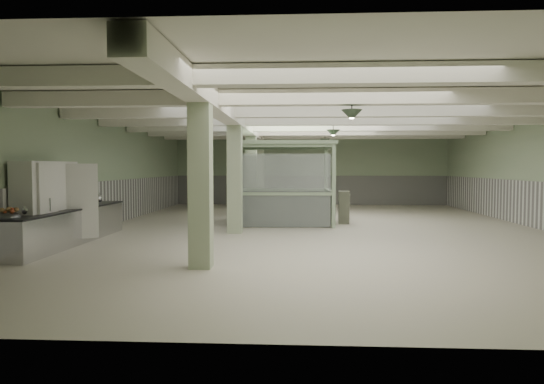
# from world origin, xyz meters

# --- Properties ---
(floor) EXTENTS (20.00, 20.00, 0.00)m
(floor) POSITION_xyz_m (0.00, 0.00, 0.00)
(floor) COLOR beige
(floor) RESTS_ON ground
(ceiling) EXTENTS (14.00, 20.00, 0.02)m
(ceiling) POSITION_xyz_m (0.00, 0.00, 3.60)
(ceiling) COLOR white
(ceiling) RESTS_ON wall_back
(wall_back) EXTENTS (14.00, 0.02, 3.60)m
(wall_back) POSITION_xyz_m (0.00, 10.00, 1.80)
(wall_back) COLOR #9DAF8C
(wall_back) RESTS_ON floor
(wall_front) EXTENTS (14.00, 0.02, 3.60)m
(wall_front) POSITION_xyz_m (0.00, -10.00, 1.80)
(wall_front) COLOR #9DAF8C
(wall_front) RESTS_ON floor
(wall_left) EXTENTS (0.02, 20.00, 3.60)m
(wall_left) POSITION_xyz_m (-7.00, 0.00, 1.80)
(wall_left) COLOR #9DAF8C
(wall_left) RESTS_ON floor
(wainscot_left) EXTENTS (0.05, 19.90, 1.50)m
(wainscot_left) POSITION_xyz_m (-6.97, 0.00, 0.75)
(wainscot_left) COLOR silver
(wainscot_left) RESTS_ON floor
(wainscot_back) EXTENTS (13.90, 0.05, 1.50)m
(wainscot_back) POSITION_xyz_m (0.00, 9.97, 0.75)
(wainscot_back) COLOR silver
(wainscot_back) RESTS_ON floor
(girder) EXTENTS (0.45, 19.90, 0.40)m
(girder) POSITION_xyz_m (-2.50, 0.00, 3.38)
(girder) COLOR white
(girder) RESTS_ON ceiling
(beam_a) EXTENTS (13.90, 0.35, 0.32)m
(beam_a) POSITION_xyz_m (0.00, -7.50, 3.42)
(beam_a) COLOR white
(beam_a) RESTS_ON ceiling
(beam_b) EXTENTS (13.90, 0.35, 0.32)m
(beam_b) POSITION_xyz_m (0.00, -5.00, 3.42)
(beam_b) COLOR white
(beam_b) RESTS_ON ceiling
(beam_c) EXTENTS (13.90, 0.35, 0.32)m
(beam_c) POSITION_xyz_m (0.00, -2.50, 3.42)
(beam_c) COLOR white
(beam_c) RESTS_ON ceiling
(beam_d) EXTENTS (13.90, 0.35, 0.32)m
(beam_d) POSITION_xyz_m (0.00, 0.00, 3.42)
(beam_d) COLOR white
(beam_d) RESTS_ON ceiling
(beam_e) EXTENTS (13.90, 0.35, 0.32)m
(beam_e) POSITION_xyz_m (0.00, 2.50, 3.42)
(beam_e) COLOR white
(beam_e) RESTS_ON ceiling
(beam_f) EXTENTS (13.90, 0.35, 0.32)m
(beam_f) POSITION_xyz_m (0.00, 5.00, 3.42)
(beam_f) COLOR white
(beam_f) RESTS_ON ceiling
(beam_g) EXTENTS (13.90, 0.35, 0.32)m
(beam_g) POSITION_xyz_m (0.00, 7.50, 3.42)
(beam_g) COLOR white
(beam_g) RESTS_ON ceiling
(column_a) EXTENTS (0.42, 0.42, 3.60)m
(column_a) POSITION_xyz_m (-2.50, -6.00, 1.80)
(column_a) COLOR #AABB96
(column_a) RESTS_ON floor
(column_b) EXTENTS (0.42, 0.42, 3.60)m
(column_b) POSITION_xyz_m (-2.50, -1.00, 1.80)
(column_b) COLOR #AABB96
(column_b) RESTS_ON floor
(column_c) EXTENTS (0.42, 0.42, 3.60)m
(column_c) POSITION_xyz_m (-2.50, 4.00, 1.80)
(column_c) COLOR #AABB96
(column_c) RESTS_ON floor
(column_d) EXTENTS (0.42, 0.42, 3.60)m
(column_d) POSITION_xyz_m (-2.50, 8.00, 1.80)
(column_d) COLOR #AABB96
(column_d) RESTS_ON floor
(pendant_front) EXTENTS (0.44, 0.44, 0.22)m
(pendant_front) POSITION_xyz_m (0.50, -5.00, 3.05)
(pendant_front) COLOR #304030
(pendant_front) RESTS_ON ceiling
(pendant_mid) EXTENTS (0.44, 0.44, 0.22)m
(pendant_mid) POSITION_xyz_m (0.50, 0.50, 3.05)
(pendant_mid) COLOR #304030
(pendant_mid) RESTS_ON ceiling
(pendant_back) EXTENTS (0.44, 0.44, 0.22)m
(pendant_back) POSITION_xyz_m (0.50, 5.50, 3.05)
(pendant_back) COLOR #304030
(pendant_back) RESTS_ON ceiling
(prep_counter) EXTENTS (0.95, 5.46, 0.91)m
(prep_counter) POSITION_xyz_m (-6.54, -3.28, 0.46)
(prep_counter) COLOR silver
(prep_counter) RESTS_ON floor
(pitcher_near) EXTENTS (0.27, 0.30, 0.32)m
(pitcher_near) POSITION_xyz_m (-6.57, -5.01, 1.06)
(pitcher_near) COLOR silver
(pitcher_near) RESTS_ON prep_counter
(pitcher_far) EXTENTS (0.25, 0.27, 0.29)m
(pitcher_far) POSITION_xyz_m (-6.56, -1.19, 1.05)
(pitcher_far) COLOR silver
(pitcher_far) RESTS_ON prep_counter
(veg_colander) EXTENTS (0.62, 0.62, 0.22)m
(veg_colander) POSITION_xyz_m (-6.54, -5.73, 1.01)
(veg_colander) COLOR #444549
(veg_colander) RESTS_ON prep_counter
(orange_bowl) EXTENTS (0.34, 0.34, 0.09)m
(orange_bowl) POSITION_xyz_m (-6.60, -1.45, 0.95)
(orange_bowl) COLOR #B2B2B7
(orange_bowl) RESTS_ON prep_counter
(walkin_cooler) EXTENTS (1.05, 2.18, 2.00)m
(walkin_cooler) POSITION_xyz_m (-6.62, -4.00, 1.00)
(walkin_cooler) COLOR silver
(walkin_cooler) RESTS_ON floor
(guard_booth) EXTENTS (3.59, 3.07, 2.82)m
(guard_booth) POSITION_xyz_m (-1.15, 1.59, 1.88)
(guard_booth) COLOR #98B28E
(guard_booth) RESTS_ON floor
(filing_cabinet) EXTENTS (0.39, 0.54, 1.13)m
(filing_cabinet) POSITION_xyz_m (0.96, 1.58, 0.56)
(filing_cabinet) COLOR #5A5D4E
(filing_cabinet) RESTS_ON floor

